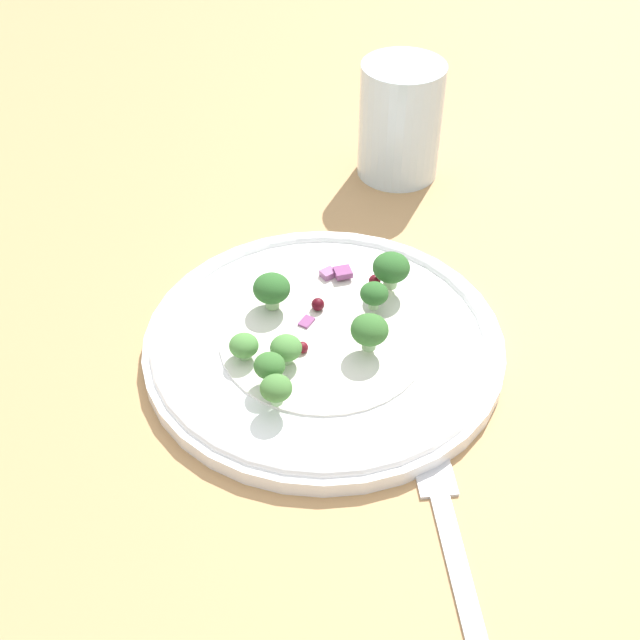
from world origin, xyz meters
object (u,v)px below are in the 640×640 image
Objects in this scene: plate at (320,339)px; water_glass at (400,121)px; broccoli_floret_0 at (388,267)px; fork at (457,560)px; broccoli_floret_1 at (244,346)px; broccoli_floret_2 at (269,366)px.

water_glass is (-22.05, -11.86, 4.46)cm from plate.
plate is 9.12× the size of broccoli_floret_0.
plate is 19.38cm from fork.
fork is 41.99cm from water_glass.
broccoli_floret_1 is 20.22cm from fork.
broccoli_floret_0 is at bearing 179.26° from plate.
broccoli_floret_2 is at bearing -93.66° from fork.
plate is 12.45× the size of broccoli_floret_1.
plate is at bearing -0.74° from broccoli_floret_0.
broccoli_floret_2 is 17.20cm from fork.
broccoli_floret_0 is at bearing -128.04° from fork.
water_glass reaches higher than broccoli_floret_2.
water_glass is (-27.91, -13.01, 2.27)cm from broccoli_floret_2.
broccoli_floret_0 is 1.37× the size of broccoli_floret_1.
fork is (1.08, 16.93, -2.80)cm from broccoli_floret_2.
fork is at bearing 86.34° from broccoli_floret_2.
water_glass is at bearing -160.20° from broccoli_floret_1.
fork is (14.08, 17.99, -3.34)cm from broccoli_floret_0.
broccoli_floret_0 is at bearing 38.69° from water_glass.
broccoli_floret_1 is 0.20× the size of water_glass.
broccoli_floret_2 is (5.87, 1.15, 2.19)cm from plate.
broccoli_floret_2 reaches higher than broccoli_floret_1.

